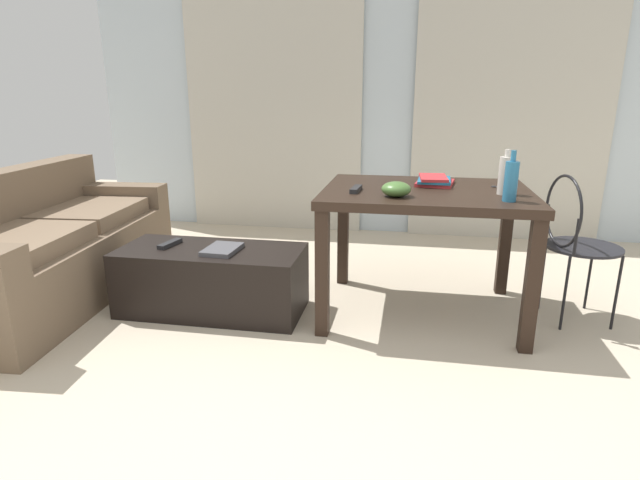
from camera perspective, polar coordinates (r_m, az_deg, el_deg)
The scene contains 15 objects.
ground_plane at distance 2.87m, azimuth 4.36°, elevation -10.43°, with size 8.98×8.98×0.00m, color beige.
wall_back at distance 4.83m, azimuth 7.70°, elevation 15.60°, with size 5.55×0.10×2.49m, color silver.
curtains at distance 4.75m, azimuth 7.58°, elevation 14.04°, with size 3.80×0.03×2.24m.
couch at distance 3.72m, azimuth -28.37°, elevation -0.92°, with size 0.95×1.96×0.81m.
coffee_table at distance 3.15m, azimuth -12.02°, elevation -4.41°, with size 1.10×0.48×0.39m.
craft_table at distance 2.99m, azimuth 11.77°, elevation 3.68°, with size 1.16×0.92×0.76m.
wire_chair at distance 3.20m, azimuth 26.56°, elevation 0.68°, with size 0.41×0.44×0.86m.
bottle_near at distance 2.73m, azimuth 20.66°, elevation 6.27°, with size 0.07×0.07×0.26m.
bottle_far at distance 2.92m, azimuth 20.12°, elevation 6.86°, with size 0.07×0.07×0.24m.
bowl at distance 2.72m, azimuth 8.56°, elevation 5.68°, with size 0.16×0.16×0.08m, color #477033.
book_stack at distance 3.12m, azimuth 12.72°, elevation 6.52°, with size 0.24×0.29×0.05m.
tv_remote_on_table at distance 2.85m, azimuth 4.06°, elevation 5.72°, with size 0.04×0.17×0.03m, color #232326.
scissors at distance 3.14m, azimuth 19.43°, elevation 5.62°, with size 0.11×0.10×0.00m.
tv_remote_primary at distance 3.20m, azimuth -16.51°, elevation -0.41°, with size 0.05×0.19×0.03m, color #232326.
magazine at distance 3.02m, azimuth -10.93°, elevation -1.04°, with size 0.18×0.25×0.03m, color #4C4C51.
Camera 1 is at (0.25, -1.09, 1.29)m, focal length 28.48 mm.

